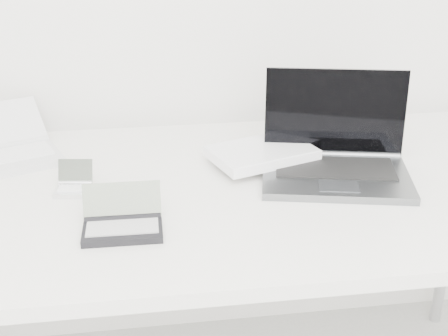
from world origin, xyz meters
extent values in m
cube|color=white|center=(0.00, 1.55, 0.71)|extent=(1.60, 0.80, 0.03)
cube|color=#5A5D5F|center=(0.23, 1.54, 0.74)|extent=(0.37, 0.29, 0.02)
cube|color=black|center=(0.24, 1.57, 0.75)|extent=(0.29, 0.18, 0.00)
cube|color=black|center=(0.26, 1.66, 0.85)|extent=(0.33, 0.09, 0.21)
cylinder|color=#5A5D5F|center=(0.26, 1.65, 0.75)|extent=(0.32, 0.09, 0.02)
cube|color=#3C3E42|center=(0.22, 1.47, 0.75)|extent=(0.10, 0.07, 0.00)
cube|color=white|center=(0.08, 1.65, 0.76)|extent=(0.28, 0.23, 0.02)
cube|color=white|center=(0.08, 1.65, 0.77)|extent=(0.27, 0.22, 0.00)
cube|color=silver|center=(-0.52, 1.74, 0.74)|extent=(0.27, 0.23, 0.02)
cube|color=silver|center=(-0.52, 1.75, 0.75)|extent=(0.22, 0.16, 0.00)
cylinder|color=silver|center=(-0.55, 1.81, 0.75)|extent=(0.21, 0.10, 0.02)
cube|color=silver|center=(-0.36, 1.55, 0.74)|extent=(0.08, 0.07, 0.01)
cube|color=silver|center=(-0.36, 1.55, 0.74)|extent=(0.06, 0.04, 0.00)
cube|color=gray|center=(-0.35, 1.60, 0.77)|extent=(0.08, 0.04, 0.05)
cylinder|color=silver|center=(-0.35, 1.58, 0.74)|extent=(0.07, 0.02, 0.01)
cube|color=black|center=(-0.25, 1.36, 0.74)|extent=(0.15, 0.08, 0.01)
cube|color=#979797|center=(-0.25, 1.36, 0.75)|extent=(0.14, 0.06, 0.00)
cube|color=slate|center=(-0.25, 1.41, 0.78)|extent=(0.15, 0.04, 0.07)
cylinder|color=black|center=(-0.25, 1.40, 0.74)|extent=(0.15, 0.02, 0.02)
camera|label=1|loc=(-0.20, 0.30, 1.34)|focal=50.00mm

